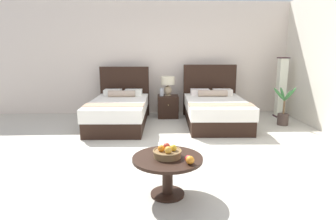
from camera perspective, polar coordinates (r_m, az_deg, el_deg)
The scene contains 13 objects.
ground_plane at distance 4.92m, azimuth 0.73°, elevation -8.03°, with size 10.07×9.59×0.02m, color beige.
wall_back at distance 7.62m, azimuth -0.55°, elevation 10.15°, with size 10.07×0.12×2.86m, color beige.
bed_near_window at distance 6.49m, azimuth -9.64°, elevation -0.19°, with size 1.27×2.14×1.25m.
bed_near_corner at distance 6.58m, azimuth 9.33°, elevation 0.00°, with size 1.38×2.08×1.29m.
nightstand at distance 7.16m, azimuth -0.02°, elevation 0.72°, with size 0.51×0.49×0.55m.
table_lamp at distance 7.09m, azimuth -0.03°, elevation 5.34°, with size 0.33×0.33×0.47m.
vase at distance 7.05m, azimuth -1.25°, elevation 3.59°, with size 0.10×0.10×0.19m.
coffee_table at distance 3.36m, azimuth -0.09°, elevation -11.13°, with size 0.81×0.81×0.47m.
fruit_bowl at distance 3.30m, azimuth -0.12°, elevation -8.41°, with size 0.33×0.33×0.15m.
loose_apple at distance 3.17m, azimuth 4.07°, elevation -9.64°, with size 0.08×0.08×0.08m.
loose_orange at distance 3.12m, azimuth 4.41°, elevation -9.88°, with size 0.09×0.09×0.09m.
floor_lamp_corner at distance 7.68m, azimuth 21.54°, elevation 4.17°, with size 0.23×0.23×1.48m.
potted_palm at distance 6.92m, azimuth 21.93°, elevation -0.50°, with size 0.52×0.56×0.87m.
Camera 1 is at (-0.27, -4.61, 1.68)m, focal length 30.72 mm.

